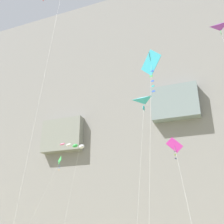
{
  "coord_description": "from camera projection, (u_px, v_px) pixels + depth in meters",
  "views": [
    {
      "loc": [
        7.35,
        -6.16,
        2.57
      ],
      "look_at": [
        -2.95,
        20.72,
        14.43
      ],
      "focal_mm": 43.54,
      "sensor_mm": 36.0,
      "label": 1
    }
  ],
  "objects": [
    {
      "name": "kite_delta_low_center",
      "position": [
        145.0,
        111.0,
        27.71
      ],
      "size": [
        1.7,
        4.89,
        13.67
      ],
      "color": "#38B2D1",
      "rests_on": "ground"
    },
    {
      "name": "kite_diamond_upper_left",
      "position": [
        175.0,
        149.0,
        23.34
      ],
      "size": [
        2.4,
        5.97,
        9.7
      ],
      "color": "#CC3399",
      "rests_on": "ground"
    },
    {
      "name": "kite_delta_near_cliff",
      "position": [
        223.0,
        41.0,
        24.7
      ],
      "size": [
        2.39,
        3.24,
        18.94
      ],
      "color": "purple",
      "rests_on": "ground"
    },
    {
      "name": "cliff_face",
      "position": [
        181.0,
        105.0,
        81.13
      ],
      "size": [
        180.0,
        28.77,
        71.11
      ],
      "color": "gray",
      "rests_on": "ground"
    },
    {
      "name": "kite_diamond_far_left",
      "position": [
        59.0,
        162.0,
        51.39
      ],
      "size": [
        3.71,
        5.47,
        14.68
      ],
      "color": "green",
      "rests_on": "ground"
    },
    {
      "name": "kite_windsock_mid_right",
      "position": [
        76.0,
        146.0,
        42.64
      ],
      "size": [
        4.24,
        3.64,
        14.53
      ],
      "color": "white",
      "rests_on": "ground"
    },
    {
      "name": "kite_diamond_mid_left",
      "position": [
        151.0,
        66.0,
        22.11
      ],
      "size": [
        1.98,
        3.78,
        15.9
      ],
      "color": "#38B2D1",
      "rests_on": "ground"
    }
  ]
}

